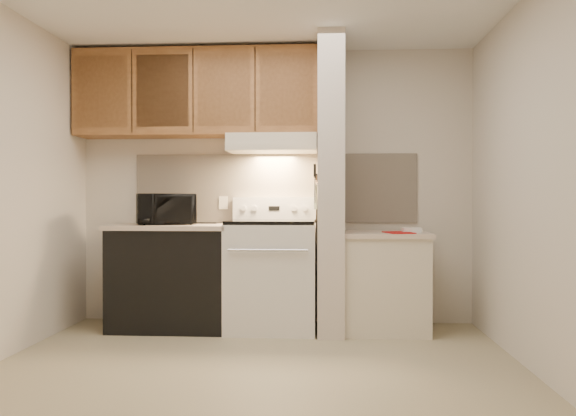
{
  "coord_description": "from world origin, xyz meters",
  "views": [
    {
      "loc": [
        0.44,
        -3.68,
        1.11
      ],
      "look_at": [
        0.17,
        0.75,
        1.06
      ],
      "focal_mm": 35.0,
      "sensor_mm": 36.0,
      "label": 1
    }
  ],
  "objects": [
    {
      "name": "range_knob_right_outer",
      "position": [
        0.28,
        1.4,
        1.05
      ],
      "size": [
        0.05,
        0.02,
        0.05
      ],
      "primitive_type": "cylinder",
      "rotation": [
        1.57,
        0.0,
        0.0
      ],
      "color": "silver",
      "rests_on": "range_backguard"
    },
    {
      "name": "knife_blade_d",
      "position": [
        0.38,
        1.17,
        1.22
      ],
      "size": [
        0.01,
        0.04,
        0.16
      ],
      "primitive_type": "cube",
      "color": "silver",
      "rests_on": "knife_strip"
    },
    {
      "name": "cab_door_b",
      "position": [
        -0.96,
        1.17,
        2.08
      ],
      "size": [
        0.46,
        0.01,
        0.63
      ],
      "primitive_type": "cube",
      "color": "#956034",
      "rests_on": "upper_cabinets"
    },
    {
      "name": "range_hood",
      "position": [
        0.0,
        1.28,
        1.62
      ],
      "size": [
        0.78,
        0.44,
        0.15
      ],
      "primitive_type": "cube",
      "color": "beige",
      "rests_on": "upper_cabinets"
    },
    {
      "name": "wall_right",
      "position": [
        1.8,
        0.0,
        1.25
      ],
      "size": [
        0.02,
        3.0,
        2.5
      ],
      "primitive_type": "cube",
      "color": "beige",
      "rests_on": "floor"
    },
    {
      "name": "white_box",
      "position": [
        1.19,
        1.08,
        0.87
      ],
      "size": [
        0.16,
        0.11,
        0.04
      ],
      "primitive_type": "cube",
      "rotation": [
        0.0,
        0.0,
        0.05
      ],
      "color": "white",
      "rests_on": "right_countertop"
    },
    {
      "name": "knife_blade_b",
      "position": [
        0.38,
        1.02,
        1.21
      ],
      "size": [
        0.01,
        0.04,
        0.18
      ],
      "primitive_type": "cube",
      "color": "silver",
      "rests_on": "knife_strip"
    },
    {
      "name": "left_countertop",
      "position": [
        -0.88,
        1.17,
        0.89
      ],
      "size": [
        1.04,
        0.67,
        0.04
      ],
      "primitive_type": "cube",
      "color": "beige",
      "rests_on": "dishwasher_front"
    },
    {
      "name": "cab_gap_a",
      "position": [
        -1.23,
        1.16,
        2.08
      ],
      "size": [
        0.01,
        0.01,
        0.73
      ],
      "primitive_type": "cube",
      "color": "black",
      "rests_on": "upper_cabinets"
    },
    {
      "name": "cooktop",
      "position": [
        0.0,
        1.16,
        0.94
      ],
      "size": [
        0.74,
        0.64,
        0.03
      ],
      "primitive_type": "cube",
      "color": "black",
      "rests_on": "range_body"
    },
    {
      "name": "cab_gap_b",
      "position": [
        -0.69,
        1.16,
        2.08
      ],
      "size": [
        0.01,
        0.01,
        0.73
      ],
      "primitive_type": "cube",
      "color": "black",
      "rests_on": "upper_cabinets"
    },
    {
      "name": "range_knob_right_inner",
      "position": [
        0.18,
        1.4,
        1.05
      ],
      "size": [
        0.05,
        0.02,
        0.05
      ],
      "primitive_type": "cylinder",
      "rotation": [
        1.57,
        0.0,
        0.0
      ],
      "color": "silver",
      "rests_on": "range_backguard"
    },
    {
      "name": "floor",
      "position": [
        0.0,
        0.0,
        0.0
      ],
      "size": [
        3.6,
        3.6,
        0.0
      ],
      "primitive_type": "plane",
      "color": "tan",
      "rests_on": "ground"
    },
    {
      "name": "knife_handle_d",
      "position": [
        0.38,
        1.18,
        1.37
      ],
      "size": [
        0.02,
        0.02,
        0.1
      ],
      "primitive_type": "cylinder",
      "color": "black",
      "rests_on": "knife_strip"
    },
    {
      "name": "oven_handle",
      "position": [
        0.0,
        0.8,
        0.72
      ],
      "size": [
        0.65,
        0.02,
        0.02
      ],
      "primitive_type": "cylinder",
      "rotation": [
        0.0,
        1.57,
        0.0
      ],
      "color": "silver",
      "rests_on": "range_body"
    },
    {
      "name": "microwave",
      "position": [
        -0.93,
        1.15,
        1.04
      ],
      "size": [
        0.58,
        0.49,
        0.27
      ],
      "primitive_type": "imported",
      "rotation": [
        0.0,
        0.0,
        0.39
      ],
      "color": "black",
      "rests_on": "left_countertop"
    },
    {
      "name": "pillar_trim",
      "position": [
        0.39,
        1.15,
        1.3
      ],
      "size": [
        0.01,
        0.7,
        0.04
      ],
      "primitive_type": "cube",
      "color": "#956034",
      "rests_on": "partition_pillar"
    },
    {
      "name": "range_knob_left_inner",
      "position": [
        -0.18,
        1.4,
        1.05
      ],
      "size": [
        0.05,
        0.02,
        0.05
      ],
      "primitive_type": "cylinder",
      "rotation": [
        1.57,
        0.0,
        0.0
      ],
      "color": "silver",
      "rests_on": "range_backguard"
    },
    {
      "name": "right_countertop",
      "position": [
        0.97,
        1.15,
        0.83
      ],
      "size": [
        0.74,
        0.64,
        0.04
      ],
      "primitive_type": "cube",
      "color": "beige",
      "rests_on": "right_cab_base"
    },
    {
      "name": "red_folder",
      "position": [
        1.07,
        1.0,
        0.85
      ],
      "size": [
        0.26,
        0.31,
        0.01
      ],
      "primitive_type": "cube",
      "rotation": [
        0.0,
        0.0,
        0.26
      ],
      "color": "#AB100F",
      "rests_on": "right_countertop"
    },
    {
      "name": "oven_window",
      "position": [
        0.0,
        0.84,
        0.5
      ],
      "size": [
        0.5,
        0.01,
        0.3
      ],
      "primitive_type": "cube",
      "color": "black",
      "rests_on": "range_body"
    },
    {
      "name": "cab_door_d",
      "position": [
        0.13,
        1.17,
        2.08
      ],
      "size": [
        0.46,
        0.01,
        0.63
      ],
      "primitive_type": "cube",
      "color": "#956034",
      "rests_on": "upper_cabinets"
    },
    {
      "name": "cab_door_c",
      "position": [
        -0.42,
        1.17,
        2.08
      ],
      "size": [
        0.46,
        0.01,
        0.63
      ],
      "primitive_type": "cube",
      "color": "#956034",
      "rests_on": "upper_cabinets"
    },
    {
      "name": "knife_blade_c",
      "position": [
        0.38,
        1.11,
        1.2
      ],
      "size": [
        0.01,
        0.04,
        0.2
      ],
      "primitive_type": "cube",
      "color": "silver",
      "rests_on": "knife_strip"
    },
    {
      "name": "knife_blade_e",
      "position": [
        0.38,
        1.26,
        1.21
      ],
      "size": [
        0.01,
        0.04,
        0.18
      ],
      "primitive_type": "cube",
      "color": "silver",
      "rests_on": "knife_strip"
    },
    {
      "name": "cab_door_a",
      "position": [
        -1.51,
        1.17,
        2.08
      ],
      "size": [
        0.46,
        0.01,
        0.63
      ],
      "primitive_type": "cube",
      "color": "#956034",
      "rests_on": "upper_cabinets"
    },
    {
      "name": "dishwasher_front",
      "position": [
        -0.88,
        1.17,
        0.43
      ],
      "size": [
        1.0,
        0.63,
        0.87
      ],
      "primitive_type": "cube",
      "color": "black",
      "rests_on": "floor"
    },
    {
      "name": "partition_pillar",
      "position": [
        0.51,
        1.15,
        1.25
      ],
      "size": [
        0.22,
        0.7,
        2.5
      ],
      "primitive_type": "cube",
      "color": "beige",
      "rests_on": "floor"
    },
    {
      "name": "teal_jar",
      "position": [
        -1.23,
        1.39,
        0.96
      ],
      "size": [
        0.1,
        0.1,
        0.09
      ],
      "primitive_type": "cylinder",
      "rotation": [
        0.0,
        0.0,
        -0.26
      ],
      "color": "#20635C",
      "rests_on": "left_countertop"
    },
    {
      "name": "range_backguard",
      "position": [
        0.0,
        1.44,
        1.05
      ],
      "size": [
        0.76,
        0.08,
        0.2
      ],
      "primitive_type": "cube",
      "color": "silver",
      "rests_on": "range_body"
    },
    {
      "name": "backsplash",
      "position": [
        0.0,
        1.49,
        1.24
      ],
      "size": [
        2.6,
        0.02,
        0.63
      ],
      "primitive_type": "cube",
      "color": "beige",
      "rests_on": "wall_back"
    },
    {
      "name": "right_cab_base",
      "position": [
        0.97,
        1.15,
        0.4
      ],
      "size": [
        0.7,
        0.6,
        0.81
      ],
      "primitive_type": "cube",
      "color": "beige",
      "rests_on": "floor"
    },
    {
      "name": "oven_mitt",
      "position": [
        0.38,
        1.32,
        1.15
      ],
      "size": [
        0.03,
        0.09,
        0.22
      ],
      "primitive_type": "cube",
      "color": "gray",
      "rests_on": "partition_pillar"
    },
    {
      "name": "hood_lip",
      "position": [
        0.0,
        1.07,
        1.58
      ],
      "size": [
        0.78,
        0.04,
        0.06
      ],
      "primitive_type": "cube",
      "color": "beige",
      "rests_on": "range_hood"
    },
    {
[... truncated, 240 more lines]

